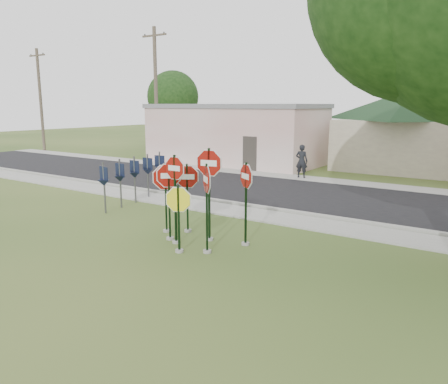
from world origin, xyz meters
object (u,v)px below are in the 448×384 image
Objects in this scene: stop_sign_left at (169,190)px; pedestrian at (302,161)px; stop_sign_yellow at (179,212)px; utility_pole_near at (156,93)px; stop_sign_center at (175,188)px.

stop_sign_left reaches higher than pedestrian.
stop_sign_left is 13.03m from pedestrian.
pedestrian is (-1.45, 12.93, -0.57)m from stop_sign_left.
stop_sign_yellow is 0.21× the size of utility_pole_near.
stop_sign_left is (-1.01, 0.75, 0.38)m from stop_sign_yellow.
pedestrian is (11.87, -0.92, -3.96)m from utility_pole_near.
utility_pole_near is 12.54m from pedestrian.
stop_sign_center reaches higher than stop_sign_yellow.
stop_sign_yellow is 0.80× the size of stop_sign_left.
stop_sign_yellow is 1.31m from stop_sign_left.
stop_sign_center is at bearing -23.03° from stop_sign_left.
stop_sign_center is 1.37× the size of stop_sign_yellow.
stop_sign_center is 13.25m from pedestrian.
pedestrian is at bearing 98.01° from stop_sign_center.
stop_sign_yellow is at bearing -45.56° from utility_pole_near.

